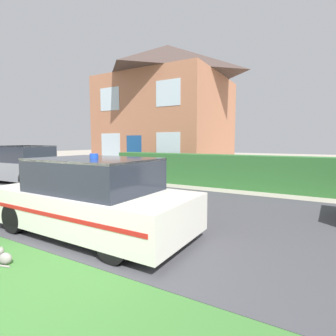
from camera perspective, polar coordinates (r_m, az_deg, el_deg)
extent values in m
plane|color=#A89E8E|center=(3.79, -30.13, -22.71)|extent=(80.00, 80.00, 0.00)
cube|color=#424247|center=(6.56, 2.00, -9.75)|extent=(28.00, 6.14, 0.01)
cube|color=#3D7533|center=(3.72, -32.81, -23.41)|extent=(28.00, 2.20, 0.01)
cube|color=#2D662D|center=(10.62, 9.04, -0.44)|extent=(8.65, 0.84, 1.25)
cylinder|color=black|center=(6.77, -18.86, -7.03)|extent=(0.57, 0.21, 0.57)
cylinder|color=black|center=(5.92, -30.37, -9.35)|extent=(0.57, 0.21, 0.57)
cylinder|color=black|center=(5.18, -0.02, -10.64)|extent=(0.57, 0.21, 0.57)
cylinder|color=black|center=(4.00, -11.71, -15.80)|extent=(0.57, 0.21, 0.57)
cube|color=silver|center=(5.31, -16.32, -8.14)|extent=(4.08, 1.78, 0.67)
cube|color=#232833|center=(5.12, -15.71, -1.33)|extent=(2.24, 1.59, 0.61)
cube|color=silver|center=(5.09, -15.80, 1.85)|extent=(2.24, 1.59, 0.04)
cube|color=red|center=(5.91, -10.13, -6.08)|extent=(3.86, 0.05, 0.07)
cube|color=red|center=(4.76, -24.11, -9.39)|extent=(3.86, 0.05, 0.07)
cylinder|color=blue|center=(5.09, -15.81, 2.57)|extent=(0.16, 0.16, 0.09)
ellipsoid|color=gray|center=(4.62, -31.90, -16.40)|extent=(0.23, 0.18, 0.17)
ellipsoid|color=white|center=(4.68, -32.55, -16.33)|extent=(0.07, 0.09, 0.09)
sphere|color=gray|center=(4.64, -32.72, -14.94)|extent=(0.10, 0.10, 0.10)
cone|color=gray|center=(4.64, -32.49, -14.36)|extent=(0.04, 0.04, 0.04)
cylinder|color=gray|center=(4.55, -31.94, -17.71)|extent=(0.16, 0.07, 0.03)
cylinder|color=black|center=(14.28, -28.99, -0.81)|extent=(0.59, 0.21, 0.59)
cylinder|color=black|center=(12.34, -22.95, -1.47)|extent=(0.59, 0.21, 0.59)
cylinder|color=black|center=(11.49, -28.67, -2.22)|extent=(0.59, 0.21, 0.59)
cube|color=gray|center=(12.86, -28.90, -0.41)|extent=(3.91, 1.77, 0.73)
cube|color=#232833|center=(12.68, -28.66, 2.73)|extent=(2.14, 1.55, 0.69)
cube|color=gray|center=(12.67, -28.73, 4.19)|extent=(2.14, 1.55, 0.04)
cube|color=#A86B4C|center=(17.29, -0.09, 9.33)|extent=(7.03, 6.63, 5.67)
pyramid|color=#473833|center=(17.97, -0.09, 21.93)|extent=(7.38, 6.96, 2.19)
cube|color=navy|center=(14.63, -7.40, 2.93)|extent=(1.00, 0.02, 2.10)
cube|color=silver|center=(15.70, -12.39, 5.00)|extent=(1.40, 0.02, 1.30)
cube|color=silver|center=(13.41, -0.01, 5.03)|extent=(1.40, 0.02, 1.30)
cube|color=silver|center=(15.89, -12.60, 14.45)|extent=(1.40, 0.02, 1.30)
cube|color=silver|center=(13.63, -0.01, 16.05)|extent=(1.40, 0.02, 1.30)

